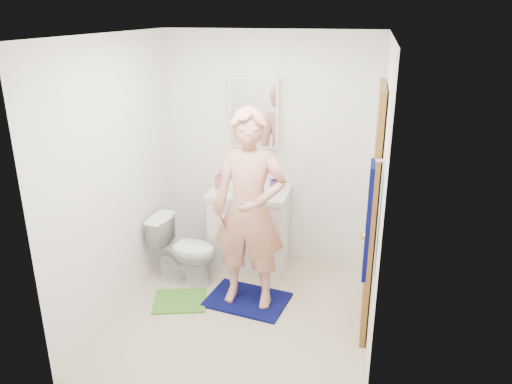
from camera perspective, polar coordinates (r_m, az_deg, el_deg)
floor at (r=4.62m, az=-1.60°, el=-13.80°), size 2.20×2.40×0.02m
ceiling at (r=3.84m, az=-1.97°, el=17.72°), size 2.20×2.40×0.02m
wall_back at (r=5.20m, az=1.64°, el=4.84°), size 2.20×0.02×2.40m
wall_front at (r=3.02m, az=-7.68°, el=-7.10°), size 2.20×0.02×2.40m
wall_left at (r=4.48m, az=-15.65°, el=1.53°), size 0.02×2.40×2.40m
wall_right at (r=3.95m, az=13.99°, el=-0.78°), size 0.02×2.40×2.40m
vanity_cabinet at (r=5.23m, az=-0.71°, el=-4.38°), size 0.75×0.55×0.80m
countertop at (r=5.07m, az=-0.73°, el=-0.01°), size 0.79×0.59×0.05m
sink_basin at (r=5.06m, az=-0.73°, el=0.15°), size 0.40×0.40×0.03m
faucet at (r=5.21m, az=-0.26°, el=1.54°), size 0.03×0.03×0.12m
medicine_cabinet at (r=5.07m, az=-0.15°, el=9.10°), size 0.50×0.12×0.70m
mirror_panel at (r=5.01m, az=-0.32°, el=8.97°), size 0.46×0.01×0.66m
door at (r=4.16m, az=13.16°, el=-2.26°), size 0.05×0.80×2.05m
door_knob at (r=3.89m, az=12.43°, el=-5.00°), size 0.07×0.07×0.07m
towel at (r=3.40m, az=12.72°, el=-3.23°), size 0.03×0.24×0.80m
towel_hook at (r=3.26m, az=13.98°, el=3.50°), size 0.06×0.02×0.02m
toilet at (r=5.03m, az=-8.16°, el=-6.52°), size 0.69×0.44×0.67m
bath_mat at (r=4.78m, az=-1.00°, el=-12.22°), size 0.81×0.63×0.02m
green_rug at (r=4.82m, az=-8.70°, el=-12.20°), size 0.58×0.53×0.02m
soap_dispenser at (r=5.08m, az=-4.10°, el=1.48°), size 0.09×0.09×0.20m
toothbrush_cup at (r=5.10m, az=2.20°, el=0.91°), size 0.14×0.14×0.09m
man at (r=4.35m, az=-0.76°, el=-2.13°), size 0.67×0.45×1.80m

